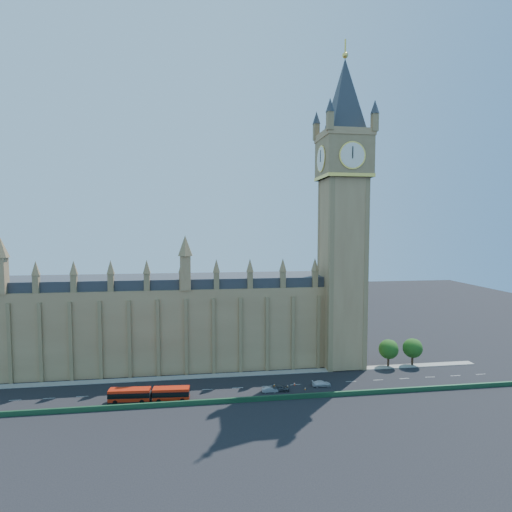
{
  "coord_description": "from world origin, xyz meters",
  "views": [
    {
      "loc": [
        -5.7,
        -104.56,
        43.03
      ],
      "look_at": [
        10.4,
        10.0,
        34.95
      ],
      "focal_mm": 28.0,
      "sensor_mm": 36.0,
      "label": 1
    }
  ],
  "objects": [
    {
      "name": "cone_c",
      "position": [
        21.7,
        -3.83,
        0.32
      ],
      "size": [
        0.52,
        0.52,
        0.65
      ],
      "rotation": [
        0.0,
        0.0,
        -0.32
      ],
      "color": "black",
      "rests_on": "ground"
    },
    {
      "name": "car_grey",
      "position": [
        14.97,
        -3.72,
        0.79
      ],
      "size": [
        4.79,
        2.31,
        1.58
      ],
      "primitive_type": "imported",
      "rotation": [
        0.0,
        0.0,
        1.47
      ],
      "color": "#3A3D41",
      "rests_on": "ground"
    },
    {
      "name": "cone_d",
      "position": [
        17.41,
        -1.62,
        0.31
      ],
      "size": [
        0.47,
        0.47,
        0.63
      ],
      "rotation": [
        0.0,
        0.0,
        -0.22
      ],
      "color": "black",
      "rests_on": "ground"
    },
    {
      "name": "palace_westminster",
      "position": [
        -25.0,
        22.0,
        13.86
      ],
      "size": [
        120.0,
        20.0,
        28.0
      ],
      "color": "#936E47",
      "rests_on": "ground"
    },
    {
      "name": "car_silver",
      "position": [
        12.11,
        -4.06,
        0.69
      ],
      "size": [
        4.19,
        1.54,
        1.37
      ],
      "primitive_type": "imported",
      "rotation": [
        0.0,
        0.0,
        1.55
      ],
      "color": "#919498",
      "rests_on": "ground"
    },
    {
      "name": "red_bus",
      "position": [
        -18.55,
        -5.41,
        1.77
      ],
      "size": [
        19.86,
        4.28,
        3.35
      ],
      "rotation": [
        0.0,
        0.0,
        -0.07
      ],
      "color": "red",
      "rests_on": "ground"
    },
    {
      "name": "tree_east_far",
      "position": [
        60.22,
        10.08,
        5.64
      ],
      "size": [
        6.0,
        6.0,
        8.5
      ],
      "color": "#382619",
      "rests_on": "ground"
    },
    {
      "name": "elizabeth_tower",
      "position": [
        38.0,
        13.99,
        54.56
      ],
      "size": [
        20.59,
        20.59,
        105.0
      ],
      "color": "#936E47",
      "rests_on": "ground"
    },
    {
      "name": "car_white",
      "position": [
        26.74,
        -2.08,
        0.74
      ],
      "size": [
        5.15,
        2.19,
        1.48
      ],
      "primitive_type": "imported",
      "rotation": [
        0.0,
        0.0,
        1.55
      ],
      "color": "silver",
      "rests_on": "ground"
    },
    {
      "name": "ground",
      "position": [
        0.0,
        0.0,
        0.0
      ],
      "size": [
        400.0,
        400.0,
        0.0
      ],
      "primitive_type": "plane",
      "color": "black",
      "rests_on": "ground"
    },
    {
      "name": "tree_east_near",
      "position": [
        52.22,
        10.08,
        5.64
      ],
      "size": [
        6.0,
        6.0,
        8.5
      ],
      "color": "#382619",
      "rests_on": "ground"
    },
    {
      "name": "kerb_north",
      "position": [
        0.0,
        9.5,
        0.08
      ],
      "size": [
        160.0,
        3.0,
        0.16
      ],
      "primitive_type": "cube",
      "color": "gray",
      "rests_on": "ground"
    },
    {
      "name": "cone_b",
      "position": [
        19.65,
        -0.31,
        0.37
      ],
      "size": [
        0.59,
        0.59,
        0.75
      ],
      "rotation": [
        0.0,
        0.0,
        0.32
      ],
      "color": "black",
      "rests_on": "ground"
    },
    {
      "name": "cone_a",
      "position": [
        14.0,
        -0.39,
        0.35
      ],
      "size": [
        0.5,
        0.5,
        0.72
      ],
      "rotation": [
        0.0,
        0.0,
        0.12
      ],
      "color": "black",
      "rests_on": "ground"
    },
    {
      "name": "bridge_parapet",
      "position": [
        0.0,
        -9.0,
        0.6
      ],
      "size": [
        160.0,
        0.6,
        1.2
      ],
      "primitive_type": "cube",
      "color": "#1E4C2D",
      "rests_on": "ground"
    }
  ]
}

